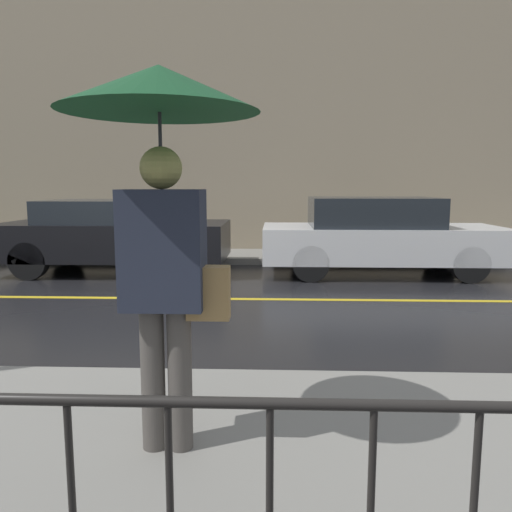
# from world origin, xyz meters

# --- Properties ---
(ground_plane) EXTENTS (80.00, 80.00, 0.00)m
(ground_plane) POSITION_xyz_m (0.00, 0.00, 0.00)
(ground_plane) COLOR black
(sidewalk_far) EXTENTS (28.00, 1.66, 0.14)m
(sidewalk_far) POSITION_xyz_m (0.00, 4.05, 0.07)
(sidewalk_far) COLOR gray
(sidewalk_far) RESTS_ON ground_plane
(lane_marking) EXTENTS (25.20, 0.12, 0.01)m
(lane_marking) POSITION_xyz_m (0.00, 0.00, 0.00)
(lane_marking) COLOR gold
(lane_marking) RESTS_ON ground_plane
(building_storefront) EXTENTS (28.00, 0.30, 6.14)m
(building_storefront) POSITION_xyz_m (0.00, 5.03, 3.07)
(building_storefront) COLOR gray
(building_storefront) RESTS_ON ground_plane
(pedestrian) EXTENTS (1.09, 1.09, 2.16)m
(pedestrian) POSITION_xyz_m (1.55, -4.48, 1.85)
(pedestrian) COLOR #4C4742
(pedestrian) RESTS_ON sidewalk_near
(car_black) EXTENTS (4.26, 1.86, 1.40)m
(car_black) POSITION_xyz_m (-0.94, 2.23, 0.73)
(car_black) COLOR black
(car_black) RESTS_ON ground_plane
(car_white) EXTENTS (4.42, 1.83, 1.45)m
(car_white) POSITION_xyz_m (4.11, 2.23, 0.74)
(car_white) COLOR silver
(car_white) RESTS_ON ground_plane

